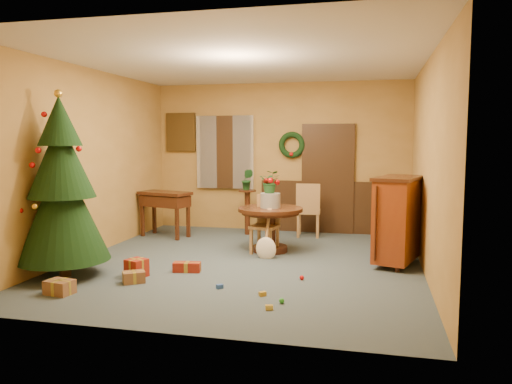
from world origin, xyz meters
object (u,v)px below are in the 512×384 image
(dining_table, at_px, (270,221))
(sideboard, at_px, (397,218))
(christmas_tree, at_px, (62,189))
(writing_desk, at_px, (165,203))
(chair_near, at_px, (266,222))

(dining_table, height_order, sideboard, sideboard)
(dining_table, bearing_deg, christmas_tree, -139.04)
(christmas_tree, xyz_separation_m, writing_desk, (0.20, 2.81, -0.52))
(christmas_tree, bearing_deg, sideboard, 20.60)
(dining_table, bearing_deg, chair_near, -130.86)
(christmas_tree, relative_size, writing_desk, 2.35)
(dining_table, distance_m, chair_near, 0.08)
(chair_near, bearing_deg, writing_desk, 158.42)
(chair_near, distance_m, sideboard, 2.04)
(dining_table, bearing_deg, writing_desk, 160.39)
(sideboard, bearing_deg, dining_table, 167.54)
(chair_near, height_order, sideboard, sideboard)
(chair_near, xyz_separation_m, writing_desk, (-2.10, 0.83, 0.14))
(chair_near, bearing_deg, sideboard, -10.39)
(chair_near, height_order, writing_desk, chair_near)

